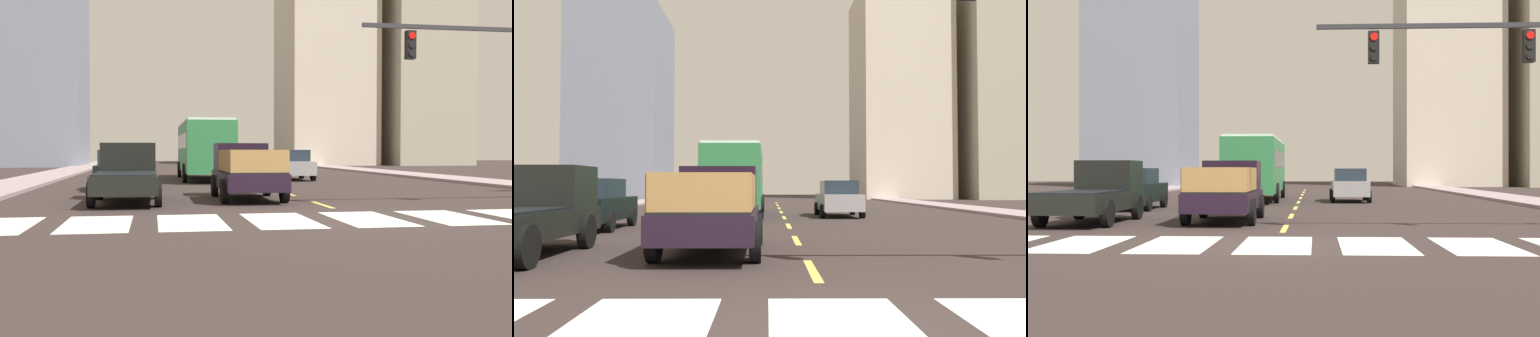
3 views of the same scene
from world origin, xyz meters
TOP-DOWN VIEW (x-y plane):
  - ground_plane at (0.00, 0.00)m, footprint 160.00×160.00m
  - sidewalk_left at (-11.69, 18.00)m, footprint 2.82×110.00m
  - crosswalk_stripe_3 at (-2.17, 0.00)m, footprint 1.56×3.39m
  - crosswalk_stripe_4 at (0.00, 0.00)m, footprint 1.56×3.39m
  - lane_dash_0 at (0.00, 4.00)m, footprint 0.16×2.40m
  - lane_dash_1 at (0.00, 9.00)m, footprint 0.16×2.40m
  - lane_dash_2 at (0.00, 14.00)m, footprint 0.16×2.40m
  - lane_dash_3 at (0.00, 19.00)m, footprint 0.16×2.40m
  - lane_dash_4 at (0.00, 24.00)m, footprint 0.16×2.40m
  - lane_dash_5 at (0.00, 29.00)m, footprint 0.16×2.40m
  - lane_dash_6 at (0.00, 34.00)m, footprint 0.16×2.40m
  - lane_dash_7 at (0.00, 39.00)m, footprint 0.16×2.40m
  - pickup_stakebed at (-2.00, 6.92)m, footprint 2.18×5.20m
  - pickup_dark at (-6.05, 6.17)m, footprint 2.18×5.20m
  - city_bus at (-2.31, 21.02)m, footprint 2.72×10.80m
  - sedan_far at (2.64, 19.87)m, footprint 2.02×4.40m
  - sedan_near_left at (-6.68, 12.70)m, footprint 2.02×4.40m
  - block_mid_left at (-17.13, 53.64)m, footprint 9.60×11.63m
  - block_mid_right at (14.59, 55.47)m, footprint 9.71×11.40m

SIDE VIEW (x-z plane):
  - ground_plane at x=0.00m, z-range 0.00..0.00m
  - lane_dash_0 at x=0.00m, z-range 0.00..0.01m
  - lane_dash_1 at x=0.00m, z-range 0.00..0.01m
  - lane_dash_2 at x=0.00m, z-range 0.00..0.01m
  - lane_dash_3 at x=0.00m, z-range 0.00..0.01m
  - lane_dash_4 at x=0.00m, z-range 0.00..0.01m
  - lane_dash_5 at x=0.00m, z-range 0.00..0.01m
  - lane_dash_6 at x=0.00m, z-range 0.00..0.01m
  - lane_dash_7 at x=0.00m, z-range 0.00..0.01m
  - crosswalk_stripe_3 at x=-2.17m, z-range 0.00..0.01m
  - crosswalk_stripe_4 at x=0.00m, z-range 0.00..0.01m
  - sidewalk_left at x=-11.69m, z-range 0.00..0.15m
  - sedan_far at x=2.64m, z-range 0.00..1.72m
  - sedan_near_left at x=-6.68m, z-range 0.00..1.72m
  - pickup_dark at x=-6.05m, z-range -0.06..1.90m
  - pickup_stakebed at x=-2.00m, z-range -0.04..1.92m
  - city_bus at x=-2.31m, z-range 0.29..3.61m
  - block_mid_left at x=-17.13m, z-range 0.00..20.94m
  - block_mid_right at x=14.59m, z-range 0.00..23.95m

